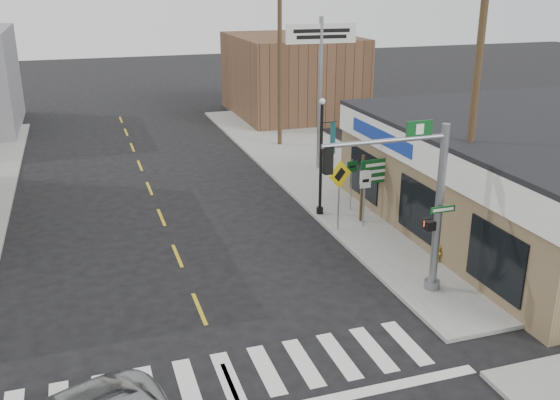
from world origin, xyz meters
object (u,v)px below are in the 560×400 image
object	(u,v)px
utility_pole_far	(280,59)
traffic_signal_pole	(421,193)
guide_sign	(377,177)
utility_pole_near	(473,118)
lamp_post	(323,148)
bare_tree	(452,136)
fire_hydrant	(437,253)
dance_center_sign	(321,57)

from	to	relation	value
utility_pole_far	traffic_signal_pole	bearing A→B (deg)	-88.66
guide_sign	utility_pole_far	bearing A→B (deg)	84.91
traffic_signal_pole	utility_pole_near	distance (m)	3.92
lamp_post	bare_tree	size ratio (longest dim) A/B	1.01
utility_pole_far	utility_pole_near	bearing A→B (deg)	-79.29
fire_hydrant	utility_pole_far	xyz separation A→B (m)	(-0.07, 17.15, 4.58)
fire_hydrant	bare_tree	distance (m)	4.56
lamp_post	dance_center_sign	bearing A→B (deg)	93.27
traffic_signal_pole	utility_pole_near	size ratio (longest dim) A/B	0.57
traffic_signal_pole	bare_tree	bearing A→B (deg)	47.69
guide_sign	bare_tree	xyz separation A→B (m)	(2.01, -1.86, 1.96)
dance_center_sign	utility_pole_far	xyz separation A→B (m)	(-0.40, 5.20, -0.69)
guide_sign	utility_pole_far	world-z (taller)	utility_pole_far
fire_hydrant	lamp_post	distance (m)	6.48
guide_sign	lamp_post	xyz separation A→B (m)	(-1.84, 1.32, 1.02)
traffic_signal_pole	bare_tree	xyz separation A→B (m)	(3.66, 4.12, 0.48)
bare_tree	utility_pole_near	bearing A→B (deg)	-108.61
traffic_signal_pole	bare_tree	world-z (taller)	traffic_signal_pole
utility_pole_far	guide_sign	bearing A→B (deg)	-83.86
traffic_signal_pole	dance_center_sign	world-z (taller)	dance_center_sign
dance_center_sign	utility_pole_near	size ratio (longest dim) A/B	0.79
bare_tree	utility_pole_far	distance (m)	14.86
fire_hydrant	utility_pole_near	bearing A→B (deg)	16.91
guide_sign	traffic_signal_pole	bearing A→B (deg)	-109.86
guide_sign	dance_center_sign	xyz separation A→B (m)	(0.53, 7.64, 3.82)
dance_center_sign	utility_pole_near	world-z (taller)	utility_pole_near
lamp_post	bare_tree	bearing A→B (deg)	-15.67
guide_sign	utility_pole_near	world-z (taller)	utility_pole_near
traffic_signal_pole	dance_center_sign	xyz separation A→B (m)	(2.18, 13.63, 2.35)
traffic_signal_pole	lamp_post	bearing A→B (deg)	90.80
utility_pole_near	fire_hydrant	bearing A→B (deg)	-155.76
fire_hydrant	utility_pole_far	bearing A→B (deg)	90.22
utility_pole_near	lamp_post	bearing A→B (deg)	127.99
lamp_post	utility_pole_far	size ratio (longest dim) A/B	0.50
fire_hydrant	dance_center_sign	xyz separation A→B (m)	(0.33, 11.95, 5.27)
dance_center_sign	utility_pole_near	bearing A→B (deg)	-83.97
utility_pole_near	utility_pole_far	xyz separation A→B (m)	(-1.16, 16.82, 0.03)
dance_center_sign	bare_tree	world-z (taller)	dance_center_sign
traffic_signal_pole	utility_pole_near	bearing A→B (deg)	33.52
fire_hydrant	bare_tree	size ratio (longest dim) A/B	0.13
traffic_signal_pole	guide_sign	bearing A→B (deg)	73.89
fire_hydrant	bare_tree	xyz separation A→B (m)	(1.81, 2.45, 3.40)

